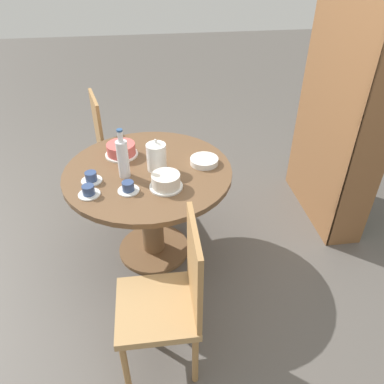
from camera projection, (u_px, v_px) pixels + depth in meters
The scene contains 13 objects.
ground_plane at pixel (154, 250), 2.88m from camera, with size 14.00×14.00×0.00m, color #56514C.
dining_table at pixel (150, 193), 2.57m from camera, with size 1.11×1.11×0.73m.
chair_a at pixel (116, 145), 3.24m from camera, with size 0.50×0.50×0.94m.
chair_b at pixel (170, 298), 1.91m from camera, with size 0.42×0.42×0.94m.
bookshelf at pixel (340, 112), 2.78m from camera, with size 0.93×0.28×1.85m.
coffee_pot at pixel (156, 156), 2.41m from camera, with size 0.13×0.13×0.22m.
water_bottle at pixel (123, 158), 2.32m from camera, with size 0.07×0.07×0.33m.
cake_main at pixel (121, 150), 2.59m from camera, with size 0.23×0.23×0.09m.
cake_second at pixel (166, 181), 2.27m from camera, with size 0.21×0.21×0.09m.
cup_a at pixel (89, 191), 2.22m from camera, with size 0.13×0.13×0.07m.
cup_b at pixel (91, 178), 2.33m from camera, with size 0.13×0.13×0.07m.
cup_c at pixel (128, 187), 2.25m from camera, with size 0.13×0.13×0.07m.
plate_stack at pixel (204, 161), 2.51m from camera, with size 0.19×0.19×0.04m.
Camera 1 is at (2.11, 0.01, 2.04)m, focal length 35.00 mm.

